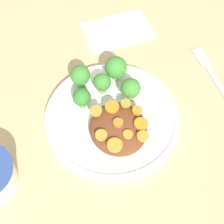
# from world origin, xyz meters

# --- Properties ---
(ground_plane) EXTENTS (4.00, 4.00, 0.00)m
(ground_plane) POSITION_xyz_m (0.00, 0.00, 0.00)
(ground_plane) COLOR tan
(plate) EXTENTS (0.27, 0.27, 0.02)m
(plate) POSITION_xyz_m (0.00, 0.00, 0.01)
(plate) COLOR white
(plate) RESTS_ON ground_plane
(stew_mound) EXTENTS (0.11, 0.12, 0.03)m
(stew_mound) POSITION_xyz_m (0.00, -0.04, 0.03)
(stew_mound) COLOR brown
(stew_mound) RESTS_ON plate
(broccoli_floret_0) EXTENTS (0.05, 0.05, 0.06)m
(broccoli_floret_0) POSITION_xyz_m (0.04, 0.09, 0.05)
(broccoli_floret_0) COLOR #7FA85B
(broccoli_floret_0) RESTS_ON plate
(broccoli_floret_1) EXTENTS (0.04, 0.04, 0.05)m
(broccoli_floret_1) POSITION_xyz_m (-0.00, 0.06, 0.05)
(broccoli_floret_1) COLOR #7FA85B
(broccoli_floret_1) RESTS_ON plate
(broccoli_floret_2) EXTENTS (0.04, 0.04, 0.05)m
(broccoli_floret_2) POSITION_xyz_m (-0.05, 0.04, 0.05)
(broccoli_floret_2) COLOR #759E51
(broccoli_floret_2) RESTS_ON plate
(broccoli_floret_3) EXTENTS (0.04, 0.04, 0.05)m
(broccoli_floret_3) POSITION_xyz_m (0.05, 0.03, 0.05)
(broccoli_floret_3) COLOR #7FA85B
(broccoli_floret_3) RESTS_ON plate
(broccoli_floret_4) EXTENTS (0.04, 0.04, 0.05)m
(broccoli_floret_4) POSITION_xyz_m (-0.04, 0.09, 0.05)
(broccoli_floret_4) COLOR #759E51
(broccoli_floret_4) RESTS_ON plate
(carrot_slice_0) EXTENTS (0.03, 0.03, 0.01)m
(carrot_slice_0) POSITION_xyz_m (-0.02, -0.08, 0.05)
(carrot_slice_0) COLOR orange
(carrot_slice_0) RESTS_ON stew_mound
(carrot_slice_1) EXTENTS (0.03, 0.03, 0.01)m
(carrot_slice_1) POSITION_xyz_m (-0.00, -0.00, 0.05)
(carrot_slice_1) COLOR orange
(carrot_slice_1) RESTS_ON stew_mound
(carrot_slice_2) EXTENTS (0.02, 0.02, 0.00)m
(carrot_slice_2) POSITION_xyz_m (0.03, -0.00, 0.05)
(carrot_slice_2) COLOR orange
(carrot_slice_2) RESTS_ON stew_mound
(carrot_slice_3) EXTENTS (0.02, 0.02, 0.01)m
(carrot_slice_3) POSITION_xyz_m (-0.04, -0.05, 0.05)
(carrot_slice_3) COLOR orange
(carrot_slice_3) RESTS_ON stew_mound
(carrot_slice_4) EXTENTS (0.02, 0.02, 0.00)m
(carrot_slice_4) POSITION_xyz_m (0.01, -0.06, 0.05)
(carrot_slice_4) COLOR orange
(carrot_slice_4) RESTS_ON stew_mound
(carrot_slice_5) EXTENTS (0.02, 0.02, 0.01)m
(carrot_slice_5) POSITION_xyz_m (-0.00, -0.04, 0.05)
(carrot_slice_5) COLOR orange
(carrot_slice_5) RESTS_ON stew_mound
(carrot_slice_6) EXTENTS (0.02, 0.02, 0.01)m
(carrot_slice_6) POSITION_xyz_m (-0.03, -0.00, 0.05)
(carrot_slice_6) COLOR orange
(carrot_slice_6) RESTS_ON stew_mound
(carrot_slice_7) EXTENTS (0.03, 0.03, 0.01)m
(carrot_slice_7) POSITION_xyz_m (0.04, -0.05, 0.05)
(carrot_slice_7) COLOR orange
(carrot_slice_7) RESTS_ON stew_mound
(carrot_slice_8) EXTENTS (0.02, 0.02, 0.01)m
(carrot_slice_8) POSITION_xyz_m (0.04, -0.02, 0.05)
(carrot_slice_8) COLOR orange
(carrot_slice_8) RESTS_ON stew_mound
(carrot_slice_9) EXTENTS (0.02, 0.02, 0.01)m
(carrot_slice_9) POSITION_xyz_m (0.03, -0.08, 0.05)
(carrot_slice_9) COLOR orange
(carrot_slice_9) RESTS_ON stew_mound
(fork) EXTENTS (0.03, 0.17, 0.01)m
(fork) POSITION_xyz_m (0.24, 0.06, 0.00)
(fork) COLOR #B6B6B6
(fork) RESTS_ON ground_plane
(napkin) EXTENTS (0.16, 0.10, 0.01)m
(napkin) POSITION_xyz_m (0.09, 0.23, 0.00)
(napkin) COLOR white
(napkin) RESTS_ON ground_plane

